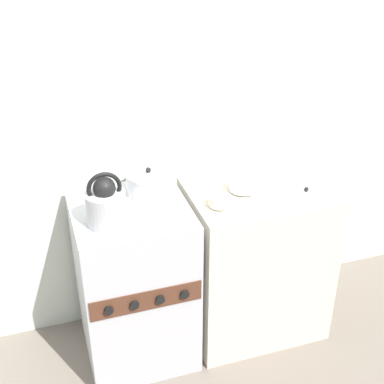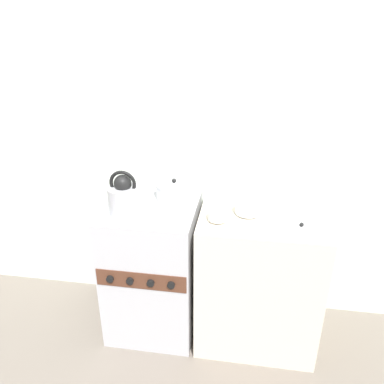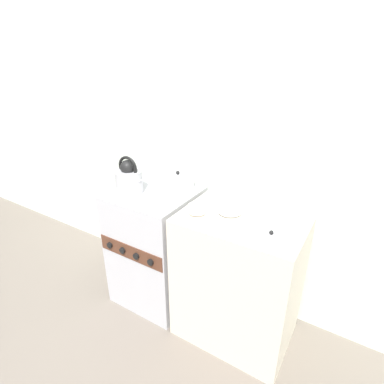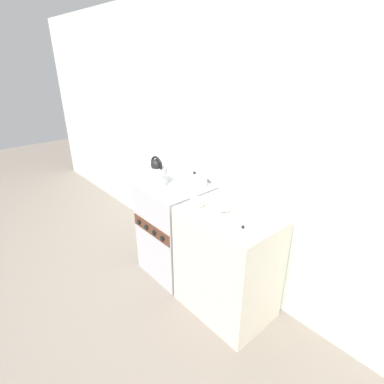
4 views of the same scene
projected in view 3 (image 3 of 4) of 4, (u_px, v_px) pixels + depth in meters
name	position (u px, v px, depth m)	size (l,w,h in m)	color
ground_plane	(137.00, 314.00, 2.25)	(12.00, 12.00, 0.00)	#70665B
wall_back	(180.00, 134.00, 2.23)	(7.00, 0.06, 2.50)	silver
stove	(156.00, 246.00, 2.28)	(0.56, 0.58, 0.91)	#B2B2B7
counter	(238.00, 278.00, 1.95)	(0.74, 0.53, 0.90)	beige
kettle	(129.00, 179.00, 2.04)	(0.23, 0.18, 0.26)	#B2B2B7
cooking_pot	(178.00, 182.00, 2.11)	(0.23, 0.23, 0.14)	silver
enamel_bowl	(230.00, 208.00, 1.80)	(0.15, 0.15, 0.07)	white
small_ceramic_bowl	(197.00, 209.00, 1.80)	(0.11, 0.11, 0.06)	beige
loose_pot_lid	(271.00, 235.00, 1.58)	(0.21, 0.21, 0.03)	silver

